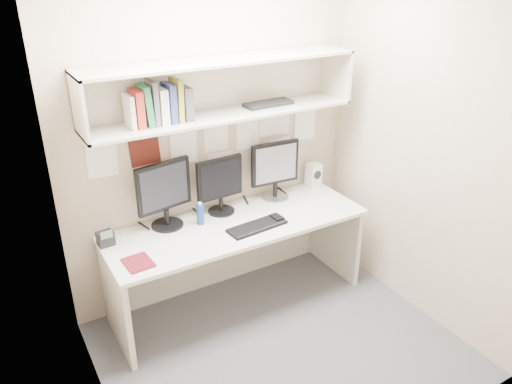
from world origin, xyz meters
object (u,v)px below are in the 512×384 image
desk (237,263)px  keyboard (257,226)px  monitor_right (275,168)px  maroon_notebook (138,263)px  monitor_left (164,192)px  speaker (314,175)px  monitor_center (220,183)px  desk_phone (106,238)px

desk → keyboard: size_ratio=4.39×
monitor_right → maroon_notebook: monitor_right is taller
monitor_left → desk: bearing=-35.5°
desk → speaker: speaker is taller
monitor_right → keyboard: size_ratio=1.07×
monitor_right → keyboard: monitor_right is taller
monitor_center → speaker: monitor_center is taller
monitor_left → monitor_center: 0.45m
monitor_center → monitor_right: size_ratio=0.92×
monitor_right → desk: bearing=-152.1°
monitor_right → maroon_notebook: (-1.30, -0.39, -0.26)m
monitor_right → speaker: monitor_right is taller
monitor_left → desk_phone: size_ratio=3.82×
desk → monitor_left: monitor_left is taller
desk → monitor_center: 0.65m
keyboard → maroon_notebook: (-0.91, -0.02, -0.01)m
monitor_center → desk_phone: bearing=180.0°
monitor_center → desk_phone: monitor_center is taller
desk → desk_phone: bearing=170.0°
monitor_right → keyboard: (-0.39, -0.37, -0.25)m
monitor_right → speaker: size_ratio=2.25×
speaker → maroon_notebook: 1.77m
monitor_center → monitor_right: bearing=-3.3°
keyboard → desk_phone: 1.08m
monitor_center → keyboard: bearing=-76.4°
monitor_center → speaker: (0.91, 0.02, -0.14)m
desk → monitor_right: (0.48, 0.22, 0.63)m
maroon_notebook → monitor_center: bearing=22.4°
desk_phone → monitor_center: bearing=-1.9°
keyboard → desk_phone: (-1.03, 0.32, 0.04)m
monitor_left → maroon_notebook: 0.59m
monitor_center → desk: bearing=-87.6°
maroon_notebook → keyboard: bearing=-2.4°
speaker → monitor_center: bearing=177.4°
monitor_right → desk_phone: 1.44m
desk → speaker: 1.04m
desk → maroon_notebook: maroon_notebook is taller
keyboard → monitor_left: bearing=141.7°
keyboard → maroon_notebook: 0.91m
speaker → desk_phone: (-1.83, -0.07, -0.06)m
monitor_left → speaker: size_ratio=2.33×
maroon_notebook → desk_phone: size_ratio=1.58×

